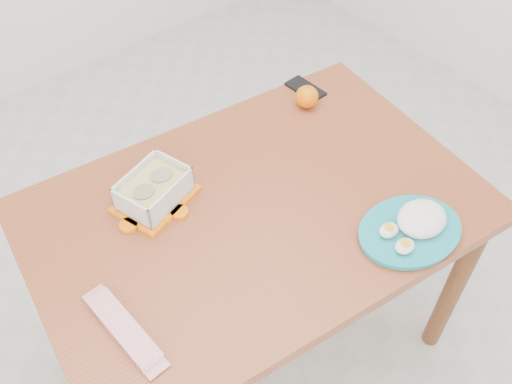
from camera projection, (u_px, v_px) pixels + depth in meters
ground at (254, 286)px, 2.25m from camera, size 3.50×3.50×0.00m
dining_table at (256, 229)px, 1.62m from camera, size 1.29×0.94×0.75m
food_container at (154, 190)px, 1.52m from camera, size 0.25×0.21×0.09m
orange_fruit at (307, 97)px, 1.80m from camera, size 0.07×0.07×0.07m
rice_plate at (414, 226)px, 1.47m from camera, size 0.33×0.33×0.08m
candy_bar at (124, 328)px, 1.29m from camera, size 0.07×0.23×0.02m
smartphone at (305, 89)px, 1.88m from camera, size 0.07×0.14×0.01m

